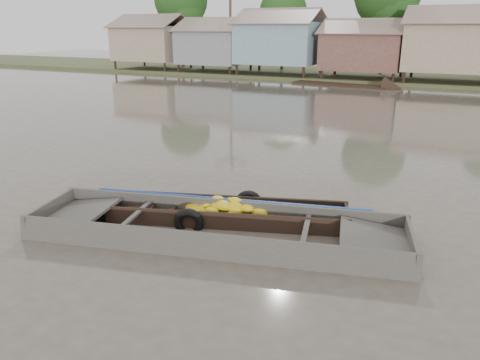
% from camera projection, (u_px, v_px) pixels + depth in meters
% --- Properties ---
extents(ground, '(120.00, 120.00, 0.00)m').
position_uv_depth(ground, '(243.00, 243.00, 9.00)').
color(ground, '#4D463B').
rests_on(ground, ground).
extents(riverbank, '(120.00, 12.47, 10.22)m').
position_uv_depth(riverbank, '(465.00, 39.00, 34.13)').
color(riverbank, '#384723').
rests_on(riverbank, ground).
extents(banana_boat, '(5.24, 2.69, 0.70)m').
position_uv_depth(banana_boat, '(225.00, 213.00, 10.08)').
color(banana_boat, black).
rests_on(banana_boat, ground).
extents(viewer_boat, '(7.68, 3.54, 0.60)m').
position_uv_depth(viewer_boat, '(218.00, 234.00, 9.25)').
color(viewer_boat, '#3D3834').
rests_on(viewer_boat, ground).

